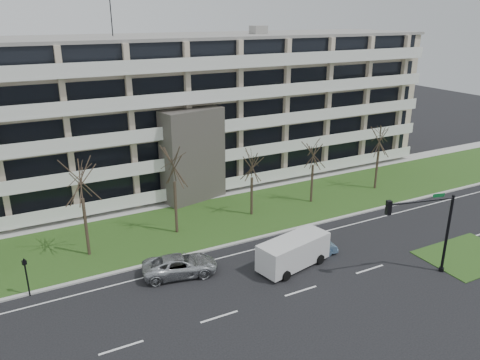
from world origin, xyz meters
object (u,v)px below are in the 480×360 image
traffic_signal (428,224)px  white_van (294,250)px  blue_sedan (312,248)px  pedestrian_signal (26,272)px  silver_pickup (180,265)px

traffic_signal → white_van: bearing=157.4°
blue_sedan → traffic_signal: 8.46m
white_van → pedestrian_signal: (-17.44, 4.83, 0.43)m
blue_sedan → traffic_signal: (5.18, -5.83, 3.29)m
silver_pickup → traffic_signal: bearing=-105.5°
silver_pickup → blue_sedan: size_ratio=1.35×
silver_pickup → white_van: bearing=-97.1°
blue_sedan → pedestrian_signal: (-19.52, 4.19, 1.09)m
blue_sedan → white_van: 2.28m
white_van → traffic_signal: size_ratio=0.98×
traffic_signal → pedestrian_signal: size_ratio=2.23×
pedestrian_signal → blue_sedan: bearing=-31.9°
silver_pickup → white_van: size_ratio=0.88×
blue_sedan → pedestrian_signal: 19.99m
blue_sedan → white_van: size_ratio=0.65×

